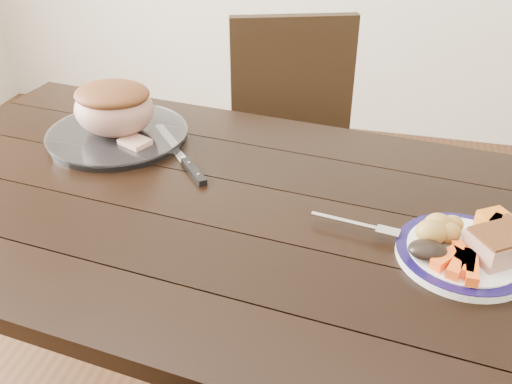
% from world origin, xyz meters
% --- Properties ---
extents(dining_table, '(1.69, 1.08, 0.75)m').
position_xyz_m(dining_table, '(-0.00, 0.00, 0.66)').
color(dining_table, black).
rests_on(dining_table, ground).
extents(chair_far, '(0.54, 0.54, 0.93)m').
position_xyz_m(chair_far, '(0.03, 0.73, 0.52)').
color(chair_far, black).
rests_on(chair_far, ground).
extents(dinner_plate, '(0.25, 0.25, 0.02)m').
position_xyz_m(dinner_plate, '(0.49, -0.07, 0.76)').
color(dinner_plate, white).
rests_on(dinner_plate, dining_table).
extents(plate_rim, '(0.25, 0.25, 0.02)m').
position_xyz_m(plate_rim, '(0.49, -0.07, 0.77)').
color(plate_rim, '#110B3B').
rests_on(plate_rim, dinner_plate).
extents(serving_platter, '(0.35, 0.35, 0.02)m').
position_xyz_m(serving_platter, '(-0.35, 0.22, 0.76)').
color(serving_platter, white).
rests_on(serving_platter, dining_table).
extents(pork_slice, '(0.13, 0.12, 0.05)m').
position_xyz_m(pork_slice, '(0.55, -0.08, 0.79)').
color(pork_slice, tan).
rests_on(pork_slice, dinner_plate).
extents(roasted_potatoes, '(0.09, 0.09, 0.05)m').
position_xyz_m(roasted_potatoes, '(0.44, -0.05, 0.79)').
color(roasted_potatoes, gold).
rests_on(roasted_potatoes, dinner_plate).
extents(carrot_batons, '(0.10, 0.11, 0.02)m').
position_xyz_m(carrot_batons, '(0.48, -0.13, 0.78)').
color(carrot_batons, '#FD5815').
rests_on(carrot_batons, dinner_plate).
extents(pumpkin_wedges, '(0.09, 0.09, 0.04)m').
position_xyz_m(pumpkin_wedges, '(0.55, -0.01, 0.79)').
color(pumpkin_wedges, orange).
rests_on(pumpkin_wedges, dinner_plate).
extents(dark_mushroom, '(0.07, 0.05, 0.03)m').
position_xyz_m(dark_mushroom, '(0.42, -0.11, 0.79)').
color(dark_mushroom, black).
rests_on(dark_mushroom, dinner_plate).
extents(fork, '(0.18, 0.05, 0.00)m').
position_xyz_m(fork, '(0.30, -0.04, 0.77)').
color(fork, silver).
rests_on(fork, dinner_plate).
extents(roast_joint, '(0.20, 0.18, 0.13)m').
position_xyz_m(roast_joint, '(-0.35, 0.22, 0.83)').
color(roast_joint, tan).
rests_on(roast_joint, serving_platter).
extents(cut_slice, '(0.09, 0.08, 0.02)m').
position_xyz_m(cut_slice, '(-0.27, 0.17, 0.78)').
color(cut_slice, tan).
rests_on(cut_slice, serving_platter).
extents(carving_knife, '(0.22, 0.26, 0.01)m').
position_xyz_m(carving_knife, '(-0.12, 0.13, 0.76)').
color(carving_knife, silver).
rests_on(carving_knife, dining_table).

